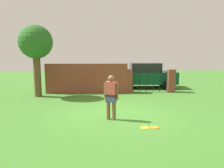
{
  "coord_description": "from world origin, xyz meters",
  "views": [
    {
      "loc": [
        -0.58,
        -8.12,
        2.42
      ],
      "look_at": [
        -0.13,
        1.34,
        1.0
      ],
      "focal_mm": 33.76,
      "sensor_mm": 36.0,
      "label": 1
    }
  ],
  "objects_px": {
    "frisbee_yellow": "(145,128)",
    "frisbee_orange": "(154,127)",
    "car": "(145,75)",
    "person": "(111,95)",
    "tree": "(36,44)"
  },
  "relations": [
    {
      "from": "frisbee_yellow",
      "to": "frisbee_orange",
      "type": "distance_m",
      "value": 0.32
    },
    {
      "from": "frisbee_yellow",
      "to": "car",
      "type": "bearing_deg",
      "value": 78.54
    },
    {
      "from": "frisbee_yellow",
      "to": "frisbee_orange",
      "type": "height_order",
      "value": "same"
    },
    {
      "from": "frisbee_yellow",
      "to": "frisbee_orange",
      "type": "bearing_deg",
      "value": 1.13
    },
    {
      "from": "frisbee_orange",
      "to": "car",
      "type": "bearing_deg",
      "value": 80.8
    },
    {
      "from": "person",
      "to": "car",
      "type": "bearing_deg",
      "value": -89.2
    },
    {
      "from": "tree",
      "to": "car",
      "type": "relative_size",
      "value": 0.92
    },
    {
      "from": "person",
      "to": "tree",
      "type": "bearing_deg",
      "value": -26.26
    },
    {
      "from": "tree",
      "to": "frisbee_orange",
      "type": "height_order",
      "value": "tree"
    },
    {
      "from": "frisbee_yellow",
      "to": "tree",
      "type": "bearing_deg",
      "value": 133.42
    },
    {
      "from": "car",
      "to": "frisbee_yellow",
      "type": "relative_size",
      "value": 15.7
    },
    {
      "from": "tree",
      "to": "frisbee_yellow",
      "type": "distance_m",
      "value": 7.72
    },
    {
      "from": "frisbee_orange",
      "to": "frisbee_yellow",
      "type": "bearing_deg",
      "value": -178.87
    },
    {
      "from": "tree",
      "to": "frisbee_orange",
      "type": "distance_m",
      "value": 7.92
    },
    {
      "from": "person",
      "to": "frisbee_orange",
      "type": "relative_size",
      "value": 6.0
    }
  ]
}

